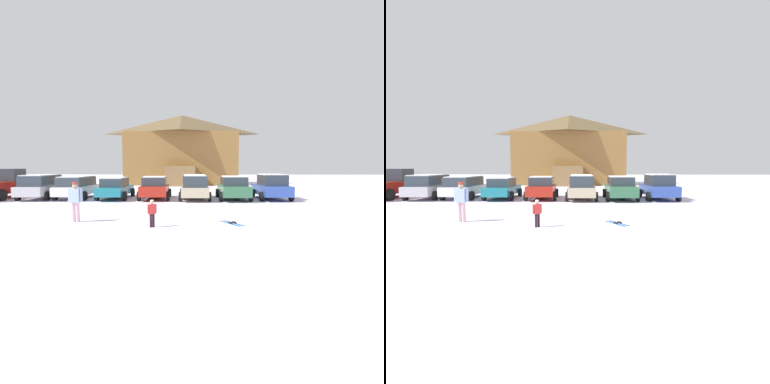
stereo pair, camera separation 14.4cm
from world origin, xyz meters
The scene contains 13 objects.
ground centered at (0.00, 0.00, 0.00)m, with size 160.00×160.00×0.00m, color silver.
ski_lodge centered at (-0.81, 31.09, 4.62)m, with size 14.98×9.87×9.13m.
parked_silver_wagon centered at (-9.76, 11.97, 0.93)m, with size 2.42×4.73×1.73m.
parked_white_suv centered at (-7.23, 12.18, 0.88)m, with size 2.29×4.62×1.62m.
parked_teal_hatchback centered at (-4.42, 12.12, 0.79)m, with size 2.23×4.83×1.54m.
parked_red_sedan centered at (-1.54, 11.98, 0.82)m, with size 2.34×4.36×1.62m.
parked_beige_suv centered at (1.28, 11.87, 0.93)m, with size 2.29×4.81×1.73m.
parked_green_coupe centered at (4.02, 11.92, 0.84)m, with size 2.30×4.74×1.65m.
parked_blue_hatchback centered at (6.74, 12.08, 0.89)m, with size 2.35×4.44×1.79m.
pickup_truck centered at (-12.86, 12.19, 0.99)m, with size 2.70×5.30×2.15m.
skier_adult_in_blue_parka centered at (-3.49, 2.93, 0.94)m, with size 0.62×0.26×1.67m.
skier_child_in_red_jacket centered at (-0.14, 1.94, 0.59)m, with size 0.32×0.27×1.05m.
pair_of_skis centered at (2.96, 2.76, 0.02)m, with size 0.92×1.30×0.08m.
Camera 2 is at (1.83, -9.23, 2.29)m, focal length 28.00 mm.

